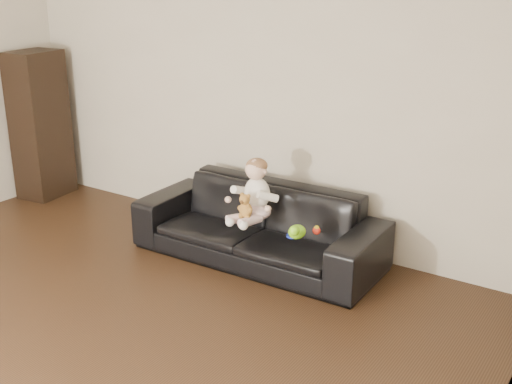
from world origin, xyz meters
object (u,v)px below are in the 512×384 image
Objects in this scene: toy_rattle at (317,231)px; toy_blue_disc at (293,236)px; baby at (255,193)px; cabinet at (40,125)px; toy_green at (297,232)px; teddy_bear at (245,206)px; sofa at (258,225)px.

toy_rattle reaches higher than toy_blue_disc.
cabinet is at bearing -164.90° from baby.
toy_green is at bearing -15.11° from toy_blue_disc.
baby reaches higher than teddy_bear.
toy_green is (3.19, -0.36, -0.30)m from cabinet.
sofa is at bearing 134.03° from teddy_bear.
toy_green is (0.45, 0.00, -0.11)m from teddy_bear.
toy_green is at bearing -13.12° from cabinet.
cabinet is at bearing 176.94° from sofa.
toy_green is at bearing 32.55° from teddy_bear.
baby is 3.33× the size of toy_green.
toy_blue_disc is at bearing -13.01° from cabinet.
toy_blue_disc is at bearing 164.89° from toy_green.
toy_rattle is at bearing 19.13° from baby.
sofa is at bearing 152.13° from toy_blue_disc.
cabinet is 3.02× the size of baby.
toy_green is at bearing -120.45° from toy_rattle.
baby is 0.51m from toy_green.
toy_blue_disc is (3.15, -0.34, -0.34)m from cabinet.
toy_green is 0.17m from toy_rattle.
sofa is at bearing 153.07° from toy_green.
teddy_bear is at bearing -164.85° from toy_rattle.
sofa is 13.71× the size of toy_green.
teddy_bear is at bearing -14.20° from cabinet.
baby is 5.18× the size of toy_blue_disc.
teddy_bear is 0.46m from toy_green.
teddy_bear is (0.01, -0.15, -0.06)m from baby.
toy_rattle is (3.28, -0.21, -0.32)m from cabinet.
toy_blue_disc is (0.41, 0.01, -0.15)m from teddy_bear.
toy_green reaches higher than toy_blue_disc.
toy_rattle is 0.18m from toy_blue_disc.
cabinet is at bearing 173.65° from toy_green.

